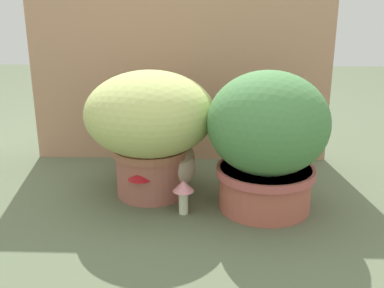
% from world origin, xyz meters
% --- Properties ---
extents(ground_plane, '(6.00, 6.00, 0.00)m').
position_xyz_m(ground_plane, '(0.00, 0.00, 0.00)').
color(ground_plane, '#566247').
extents(cardboard_backdrop, '(1.16, 0.03, 0.71)m').
position_xyz_m(cardboard_backdrop, '(0.04, 0.46, 0.35)').
color(cardboard_backdrop, tan).
rests_on(cardboard_backdrop, ground).
extents(grass_planter, '(0.42, 0.42, 0.41)m').
position_xyz_m(grass_planter, '(-0.04, 0.09, 0.24)').
color(grass_planter, '#AC6253').
rests_on(grass_planter, ground).
extents(leafy_planter, '(0.36, 0.36, 0.43)m').
position_xyz_m(leafy_planter, '(0.32, 0.00, 0.23)').
color(leafy_planter, '#BD5F4E').
rests_on(leafy_planter, ground).
extents(cat, '(0.29, 0.37, 0.32)m').
position_xyz_m(cat, '(0.01, 0.13, 0.12)').
color(cat, tan).
rests_on(cat, ground).
extents(mushroom_ornament_red, '(0.08, 0.08, 0.12)m').
position_xyz_m(mushroom_ornament_red, '(-0.06, -0.00, 0.09)').
color(mushroom_ornament_red, beige).
rests_on(mushroom_ornament_red, ground).
extents(mushroom_ornament_pink, '(0.06, 0.06, 0.11)m').
position_xyz_m(mushroom_ornament_pink, '(0.07, -0.05, 0.07)').
color(mushroom_ornament_pink, silver).
rests_on(mushroom_ornament_pink, ground).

